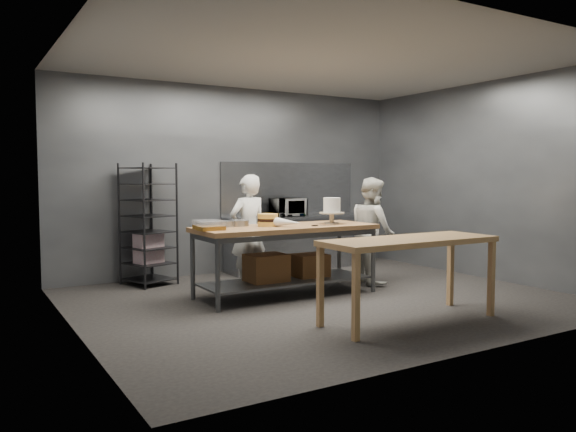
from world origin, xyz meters
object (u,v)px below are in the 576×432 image
Objects in this scene: frosted_cake_stand at (332,208)px; microwave at (288,207)px; near_counter at (410,246)px; speed_rack at (148,225)px; work_table at (286,252)px; layer_cake at (268,220)px; chef_behind at (248,231)px; chef_right at (372,230)px.

microwave is at bearing 77.59° from frosted_cake_stand.
speed_rack is (-1.78, 3.48, 0.04)m from near_counter.
work_table is at bearing -51.79° from speed_rack.
microwave is at bearing 52.10° from layer_cake.
chef_right is at bearing 152.50° from chef_behind.
chef_right is (1.07, 1.92, -0.04)m from near_counter.
microwave is at bearing 31.94° from chef_right.
layer_cake is (-1.78, -0.05, 0.23)m from chef_right.
microwave is 2.07× the size of layer_cake.
microwave is (2.39, 0.08, 0.19)m from speed_rack.
near_counter is at bearing 167.19° from chef_right.
microwave is (0.61, 3.56, 0.24)m from near_counter.
layer_cake is at bearing -56.23° from speed_rack.
frosted_cake_stand is 1.35× the size of layer_cake.
chef_behind is at bearing 86.44° from chef_right.
chef_right is at bearing -74.33° from microwave.
near_counter is at bearing -99.71° from microwave.
speed_rack is 3.23× the size of microwave.
work_table is 6.77× the size of frosted_cake_stand.
speed_rack is at bearing 77.65° from chef_right.
work_table is 0.89m from frosted_cake_stand.
near_counter is 2.20m from chef_right.
frosted_cake_stand is (0.21, 1.73, 0.33)m from near_counter.
work_table is 1.89m from near_counter.
layer_cake is (-1.32, -1.69, -0.05)m from microwave.
speed_rack is 6.67× the size of layer_cake.
near_counter is at bearing -96.80° from frosted_cake_stand.
near_counter is 5.64× the size of frosted_cake_stand.
microwave is (1.08, 1.75, 0.48)m from work_table.
speed_rack is at bearing 117.18° from near_counter.
microwave is (1.26, 1.02, 0.26)m from chef_behind.
chef_behind is 1.23m from frosted_cake_stand.
work_table is 1.56m from chef_right.
speed_rack reaches higher than frosted_cake_stand.
chef_right is 2.86× the size of microwave.
chef_right is (2.85, -1.56, -0.08)m from speed_rack.
speed_rack is 1.94m from layer_cake.
chef_behind reaches higher than frosted_cake_stand.
near_counter is 1.77m from frosted_cake_stand.
chef_right is at bearing 4.06° from work_table.
near_counter is at bearing -75.36° from work_table.
work_table is at bearing 104.64° from near_counter.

